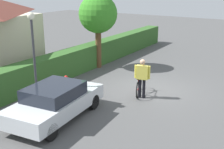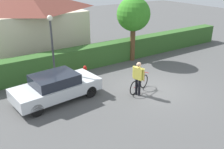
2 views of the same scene
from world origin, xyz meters
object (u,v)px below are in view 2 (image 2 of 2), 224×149
Objects in this scene: parked_car_near at (56,87)px; bicycle at (139,84)px; street_lamp at (52,41)px; fire_hydrant at (85,72)px; tree_kerbside at (133,15)px; person_rider at (138,76)px.

bicycle is (3.90, -1.47, -0.29)m from parked_car_near.
street_lamp reaches higher than fire_hydrant.
tree_kerbside is at bearing 10.05° from street_lamp.
street_lamp is 2.73m from fire_hydrant.
parked_car_near is 7.50m from tree_kerbside.
fire_hydrant is (-1.23, 3.25, -0.62)m from person_rider.
street_lamp is at bearing 132.27° from person_rider.
bicycle is at bearing -123.65° from tree_kerbside.
person_rider is 3.53m from fire_hydrant.
street_lamp is at bearing -169.95° from tree_kerbside.
bicycle is 0.94× the size of person_rider.
parked_car_near is 2.60× the size of bicycle.
parked_car_near is 3.99m from person_rider.
tree_kerbside reaches higher than street_lamp.
fire_hydrant is at bearing 32.33° from parked_car_near.
tree_kerbside reaches higher than parked_car_near.
bicycle is 3.34m from fire_hydrant.
fire_hydrant is (2.33, 1.48, -0.28)m from parked_car_near.
person_rider is (3.56, -1.78, 0.34)m from parked_car_near.
person_rider is at bearing -137.86° from bicycle.
parked_car_near reaches higher than fire_hydrant.
tree_kerbside is (3.05, 4.38, 2.07)m from person_rider.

